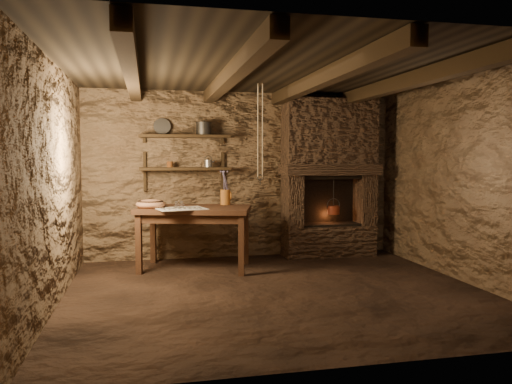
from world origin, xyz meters
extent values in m
plane|color=black|center=(0.00, 0.00, 0.00)|extent=(4.50, 4.50, 0.00)
cube|color=#4F3825|center=(0.00, 2.00, 1.20)|extent=(4.50, 0.04, 2.40)
cube|color=#4F3825|center=(0.00, -2.00, 1.20)|extent=(4.50, 0.04, 2.40)
cube|color=#4F3825|center=(-2.25, 0.00, 1.20)|extent=(0.04, 4.00, 2.40)
cube|color=#4F3825|center=(2.25, 0.00, 1.20)|extent=(0.04, 4.00, 2.40)
cube|color=black|center=(0.00, 0.00, 2.40)|extent=(4.50, 4.00, 0.04)
cube|color=black|center=(-1.50, 0.00, 2.31)|extent=(0.14, 3.95, 0.16)
cube|color=black|center=(-0.50, 0.00, 2.31)|extent=(0.14, 3.95, 0.16)
cube|color=black|center=(0.50, 0.00, 2.31)|extent=(0.14, 3.95, 0.16)
cube|color=black|center=(1.50, 0.00, 2.31)|extent=(0.14, 3.95, 0.16)
cube|color=black|center=(-0.85, 1.84, 1.30)|extent=(1.25, 0.30, 0.04)
cube|color=black|center=(-0.85, 1.84, 1.75)|extent=(1.25, 0.30, 0.04)
cube|color=#38271C|center=(1.25, 1.77, 0.23)|extent=(1.35, 0.45, 0.45)
cube|color=#38271C|center=(0.69, 1.77, 0.82)|extent=(0.23, 0.45, 0.75)
cube|color=#38271C|center=(1.81, 1.77, 0.82)|extent=(0.23, 0.45, 0.75)
cube|color=#38271C|center=(1.25, 1.74, 1.28)|extent=(1.43, 0.51, 0.16)
cube|color=#38271C|center=(1.25, 1.77, 1.83)|extent=(1.35, 0.45, 0.94)
cube|color=black|center=(1.25, 1.96, 0.82)|extent=(0.90, 0.06, 0.75)
cube|color=#341E12|center=(-0.77, 1.29, 0.78)|extent=(1.59, 1.17, 0.06)
cube|color=#341E12|center=(-0.77, 1.29, 0.69)|extent=(1.44, 1.02, 0.10)
cube|color=white|center=(-0.96, 1.08, 0.82)|extent=(0.68, 0.59, 0.01)
cylinder|color=#9C591E|center=(-0.33, 1.52, 0.92)|extent=(0.17, 0.17, 0.21)
torus|color=#9C591E|center=(-0.26, 1.52, 0.94)|extent=(0.02, 0.11, 0.11)
ellipsoid|color=#A66C48|center=(-1.33, 1.31, 0.86)|extent=(0.50, 0.50, 0.13)
cylinder|color=#282724|center=(-0.58, 1.84, 1.85)|extent=(0.23, 0.23, 0.16)
cylinder|color=#999994|center=(-1.15, 1.94, 1.89)|extent=(0.24, 0.11, 0.23)
cylinder|color=#623013|center=(-1.06, 1.84, 1.36)|extent=(0.10, 0.10, 0.08)
cylinder|color=maroon|center=(1.31, 1.72, 0.68)|extent=(0.21, 0.21, 0.12)
torus|color=#282724|center=(1.31, 1.72, 0.76)|extent=(0.20, 0.01, 0.20)
cylinder|color=#282724|center=(1.31, 1.72, 0.94)|extent=(0.01, 0.01, 0.44)
camera|label=1|loc=(-1.35, -5.18, 1.47)|focal=35.00mm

